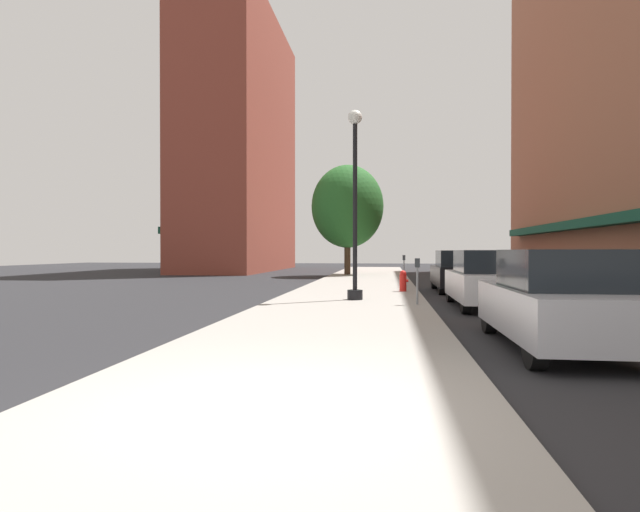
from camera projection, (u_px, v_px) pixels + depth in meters
ground_plane at (452, 288)px, 22.43m from camera, size 90.00×90.00×0.00m
sidewalk_slab at (361, 285)px, 23.94m from camera, size 4.80×50.00×0.12m
building_far_background at (241, 145)px, 43.12m from camera, size 6.80×18.00×21.14m
lamppost at (355, 201)px, 15.99m from camera, size 0.48×0.48×5.90m
fire_hydrant at (403, 281)px, 19.27m from camera, size 0.33×0.26×0.79m
parking_meter_near at (404, 264)px, 26.14m from camera, size 0.14×0.09×1.31m
parking_meter_far at (417, 275)px, 14.58m from camera, size 0.14×0.09×1.31m
tree_near at (347, 207)px, 33.21m from camera, size 4.65×4.65×7.08m
car_silver at (557, 301)px, 8.51m from camera, size 1.80×4.30×1.66m
car_white at (485, 280)px, 14.73m from camera, size 1.80×4.30×1.66m
car_black at (458, 272)px, 20.55m from camera, size 1.80×4.30×1.66m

